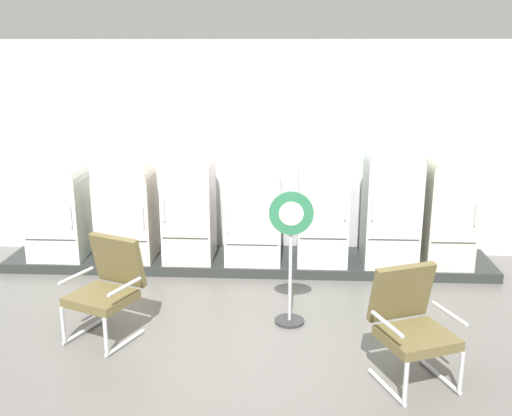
{
  "coord_description": "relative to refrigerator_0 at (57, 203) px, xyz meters",
  "views": [
    {
      "loc": [
        0.52,
        -4.49,
        2.9
      ],
      "look_at": [
        0.12,
        2.75,
        0.88
      ],
      "focal_mm": 41.74,
      "sensor_mm": 36.0,
      "label": 1
    }
  ],
  "objects": [
    {
      "name": "armchair_left",
      "position": [
        1.23,
        -1.92,
        -0.31
      ],
      "size": [
        0.81,
        0.84,
        1.02
      ],
      "color": "silver",
      "rests_on": "ground"
    },
    {
      "name": "refrigerator_6",
      "position": [
        5.08,
        0.01,
        0.07
      ],
      "size": [
        0.59,
        0.67,
        1.53
      ],
      "color": "silver",
      "rests_on": "display_plinth"
    },
    {
      "name": "armchair_right",
      "position": [
        4.12,
        -2.58,
        -0.31
      ],
      "size": [
        0.8,
        0.84,
        1.02
      ],
      "color": "silver",
      "rests_on": "ground"
    },
    {
      "name": "refrigerator_0",
      "position": [
        0.0,
        0.0,
        0.0
      ],
      "size": [
        0.71,
        0.65,
        1.41
      ],
      "color": "silver",
      "rests_on": "display_plinth"
    },
    {
      "name": "refrigerator_5",
      "position": [
        4.35,
        0.02,
        0.14
      ],
      "size": [
        0.68,
        0.69,
        1.65
      ],
      "color": "silver",
      "rests_on": "display_plinth"
    },
    {
      "name": "ground",
      "position": [
        2.51,
        -2.9,
        -0.89
      ],
      "size": [
        12.0,
        10.0,
        0.05
      ],
      "primitive_type": "cube",
      "color": "#65625D"
    },
    {
      "name": "sign_stand",
      "position": [
        3.07,
        -1.56,
        -0.15
      ],
      "size": [
        0.46,
        0.32,
        1.46
      ],
      "color": "#2D2D30",
      "rests_on": "ground"
    },
    {
      "name": "refrigerator_3",
      "position": [
        2.59,
        -0.02,
        -0.03
      ],
      "size": [
        0.72,
        0.62,
        1.35
      ],
      "color": "white",
      "rests_on": "display_plinth"
    },
    {
      "name": "back_wall",
      "position": [
        2.51,
        0.76,
        0.62
      ],
      "size": [
        11.76,
        0.12,
        2.95
      ],
      "color": "silver",
      "rests_on": "ground"
    },
    {
      "name": "refrigerator_1",
      "position": [
        0.92,
        -0.01,
        0.0
      ],
      "size": [
        0.72,
        0.63,
        1.42
      ],
      "color": "silver",
      "rests_on": "display_plinth"
    },
    {
      "name": "refrigerator_4",
      "position": [
        3.48,
        -0.0,
        0.12
      ],
      "size": [
        0.64,
        0.65,
        1.62
      ],
      "color": "silver",
      "rests_on": "display_plinth"
    },
    {
      "name": "display_plinth",
      "position": [
        2.51,
        0.12,
        -0.8
      ],
      "size": [
        6.43,
        0.95,
        0.13
      ],
      "primitive_type": "cube",
      "color": "#2D312E",
      "rests_on": "ground"
    },
    {
      "name": "refrigerator_2",
      "position": [
        1.74,
        0.03,
        0.08
      ],
      "size": [
        0.63,
        0.72,
        1.54
      ],
      "color": "silver",
      "rests_on": "display_plinth"
    }
  ]
}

